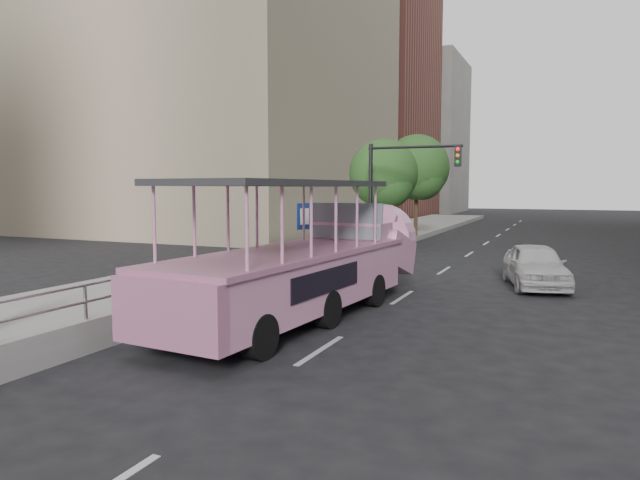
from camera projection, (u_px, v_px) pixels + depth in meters
ground at (316, 324)px, 13.57m from camera, size 160.00×160.00×0.00m
sidewalk at (290, 258)px, 24.98m from camera, size 5.50×80.00×0.30m
kerb_wall at (246, 282)px, 16.60m from camera, size 0.24×30.00×0.36m
guardrail at (246, 260)px, 16.54m from camera, size 0.07×22.00×0.71m
duck_boat at (311, 265)px, 14.56m from camera, size 3.25×10.39×3.40m
car at (535, 265)px, 18.54m from camera, size 2.64×4.46×1.42m
parking_sign at (304, 233)px, 19.21m from camera, size 0.24×0.58×2.71m
traffic_signal at (396, 182)px, 25.32m from camera, size 4.20×0.32×5.20m
street_tree_near at (385, 176)px, 29.06m from camera, size 3.52×3.52×5.72m
street_tree_far at (418, 170)px, 34.40m from camera, size 3.97×3.97×6.45m
midrise_brick at (345, 100)px, 63.34m from camera, size 18.00×16.00×26.00m
midrise_stone_b at (402, 138)px, 77.39m from camera, size 16.00×14.00×20.00m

